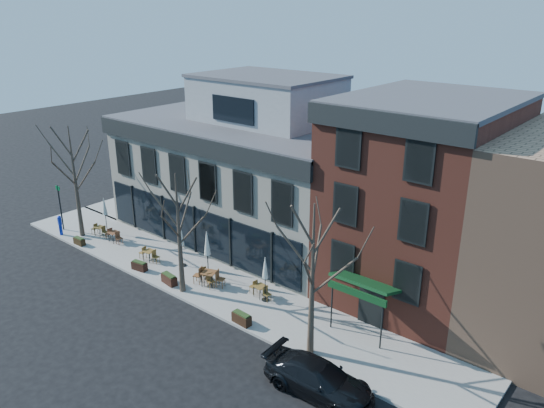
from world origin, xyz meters
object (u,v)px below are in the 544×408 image
Objects in this scene: umbrella_0 at (105,208)px; call_box at (60,224)px; cafe_set_0 at (100,230)px; parked_sedan at (319,379)px.

call_box is at bearing -133.77° from umbrella_0.
cafe_set_0 is 1.59m from umbrella_0.
cafe_set_0 is at bearing -83.77° from umbrella_0.
umbrella_0 reaches higher than parked_sedan.
cafe_set_0 is at bearing 36.50° from call_box.
cafe_set_0 is 0.59× the size of umbrella_0.
umbrella_0 is (-0.07, 0.62, 1.46)m from cafe_set_0.
parked_sedan is 3.33× the size of call_box.
parked_sedan is 3.14× the size of cafe_set_0.
parked_sedan is at bearing -9.13° from cafe_set_0.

